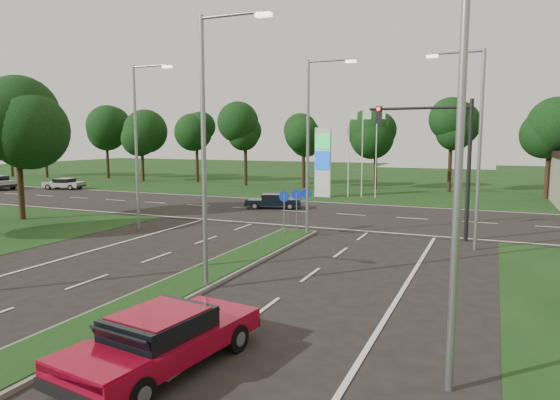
% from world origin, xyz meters
% --- Properties ---
extents(ground, '(160.00, 160.00, 0.00)m').
position_xyz_m(ground, '(0.00, 0.00, 0.00)').
color(ground, black).
rests_on(ground, ground).
extents(verge_far, '(160.00, 50.00, 0.02)m').
position_xyz_m(verge_far, '(0.00, 55.00, 0.00)').
color(verge_far, black).
rests_on(verge_far, ground).
extents(cross_road, '(160.00, 12.00, 0.02)m').
position_xyz_m(cross_road, '(0.00, 24.00, 0.00)').
color(cross_road, black).
rests_on(cross_road, ground).
extents(median_kerb, '(2.00, 26.00, 0.12)m').
position_xyz_m(median_kerb, '(0.00, 4.00, 0.06)').
color(median_kerb, slate).
rests_on(median_kerb, ground).
extents(streetlight_median_near, '(2.53, 0.22, 9.00)m').
position_xyz_m(streetlight_median_near, '(1.00, 6.00, 5.08)').
color(streetlight_median_near, gray).
rests_on(streetlight_median_near, ground).
extents(streetlight_median_far, '(2.53, 0.22, 9.00)m').
position_xyz_m(streetlight_median_far, '(1.00, 16.00, 5.08)').
color(streetlight_median_far, gray).
rests_on(streetlight_median_far, ground).
extents(streetlight_left_far, '(2.53, 0.22, 9.00)m').
position_xyz_m(streetlight_left_far, '(-8.30, 14.00, 5.08)').
color(streetlight_left_far, gray).
rests_on(streetlight_left_far, ground).
extents(streetlight_right_far, '(2.53, 0.22, 9.00)m').
position_xyz_m(streetlight_right_far, '(8.80, 16.00, 5.08)').
color(streetlight_right_far, gray).
rests_on(streetlight_right_far, ground).
extents(streetlight_right_near, '(2.53, 0.22, 9.00)m').
position_xyz_m(streetlight_right_near, '(8.80, 2.00, 5.08)').
color(streetlight_right_near, gray).
rests_on(streetlight_right_near, ground).
extents(traffic_signal, '(5.10, 0.42, 7.00)m').
position_xyz_m(traffic_signal, '(7.19, 18.00, 4.65)').
color(traffic_signal, black).
rests_on(traffic_signal, ground).
extents(median_signs, '(1.16, 1.76, 2.38)m').
position_xyz_m(median_signs, '(0.00, 16.40, 1.71)').
color(median_signs, gray).
rests_on(median_signs, ground).
extents(gas_pylon, '(5.80, 1.26, 8.00)m').
position_xyz_m(gas_pylon, '(-3.79, 33.05, 3.20)').
color(gas_pylon, silver).
rests_on(gas_pylon, ground).
extents(tree_left_far, '(5.20, 5.20, 8.86)m').
position_xyz_m(tree_left_far, '(-17.90, 13.93, 6.11)').
color(tree_left_far, black).
rests_on(tree_left_far, ground).
extents(treeline_far, '(6.00, 6.00, 9.90)m').
position_xyz_m(treeline_far, '(0.10, 39.93, 6.83)').
color(treeline_far, black).
rests_on(treeline_far, ground).
extents(red_sedan, '(2.61, 5.02, 1.32)m').
position_xyz_m(red_sedan, '(3.06, 0.51, 0.71)').
color(red_sedan, maroon).
rests_on(red_sedan, ground).
extents(navy_sedan, '(4.23, 2.76, 1.08)m').
position_xyz_m(navy_sedan, '(-4.99, 24.68, 0.58)').
color(navy_sedan, black).
rests_on(navy_sedan, ground).
extents(far_car_a, '(4.11, 2.46, 1.11)m').
position_xyz_m(far_car_a, '(-29.92, 29.00, 0.59)').
color(far_car_a, '#A3A3A3').
rests_on(far_car_a, ground).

